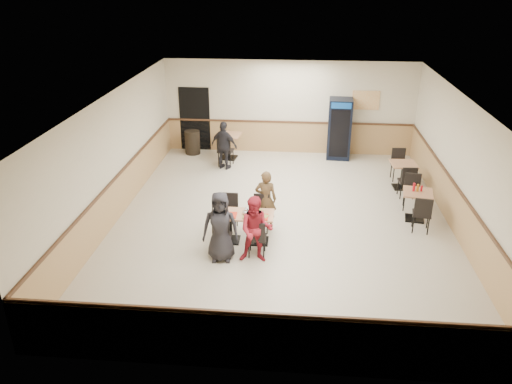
# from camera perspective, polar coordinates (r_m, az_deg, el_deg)

# --- Properties ---
(ground) EXTENTS (10.00, 10.00, 0.00)m
(ground) POSITION_cam_1_polar(r_m,az_deg,el_deg) (12.13, 2.97, -3.23)
(ground) COLOR beige
(ground) RESTS_ON ground
(room_shell) EXTENTS (10.00, 10.00, 10.00)m
(room_shell) POSITION_cam_1_polar(r_m,az_deg,el_deg) (14.30, 10.58, 3.27)
(room_shell) COLOR silver
(room_shell) RESTS_ON ground
(main_table) EXTENTS (1.28, 0.64, 0.69)m
(main_table) POSITION_cam_1_polar(r_m,az_deg,el_deg) (11.00, -1.31, -3.57)
(main_table) COLOR black
(main_table) RESTS_ON ground
(main_chairs) EXTENTS (1.14, 1.50, 0.87)m
(main_chairs) POSITION_cam_1_polar(r_m,az_deg,el_deg) (11.01, -1.55, -3.66)
(main_chairs) COLOR black
(main_chairs) RESTS_ON ground
(diner_woman_left) EXTENTS (0.78, 0.54, 1.52)m
(diner_woman_left) POSITION_cam_1_polar(r_m,az_deg,el_deg) (10.23, -4.09, -3.99)
(diner_woman_left) COLOR black
(diner_woman_left) RESTS_ON ground
(diner_woman_right) EXTENTS (0.71, 0.56, 1.44)m
(diner_woman_right) POSITION_cam_1_polar(r_m,az_deg,el_deg) (10.16, 0.01, -4.35)
(diner_woman_right) COLOR maroon
(diner_woman_right) RESTS_ON ground
(diner_man_opposite) EXTENTS (0.52, 0.35, 1.39)m
(diner_man_opposite) POSITION_cam_1_polar(r_m,az_deg,el_deg) (11.55, 1.12, -0.82)
(diner_man_opposite) COLOR #4E3921
(diner_man_opposite) RESTS_ON ground
(lone_diner) EXTENTS (0.93, 0.65, 1.47)m
(lone_diner) POSITION_cam_1_polar(r_m,az_deg,el_deg) (15.04, -3.65, 5.32)
(lone_diner) COLOR black
(lone_diner) RESTS_ON ground
(tabletop_clutter) EXTENTS (1.12, 0.56, 0.12)m
(tabletop_clutter) POSITION_cam_1_polar(r_m,az_deg,el_deg) (10.81, -1.46, -2.56)
(tabletop_clutter) COLOR red
(tabletop_clutter) RESTS_ON main_table
(side_table_near) EXTENTS (0.78, 0.78, 0.73)m
(side_table_near) POSITION_cam_1_polar(r_m,az_deg,el_deg) (12.55, 17.90, -1.01)
(side_table_near) COLOR black
(side_table_near) RESTS_ON ground
(side_table_near_chair_south) EXTENTS (0.49, 0.49, 0.92)m
(side_table_near_chair_south) POSITION_cam_1_polar(r_m,az_deg,el_deg) (12.05, 18.43, -2.27)
(side_table_near_chair_south) COLOR black
(side_table_near_chair_south) RESTS_ON ground
(side_table_near_chair_north) EXTENTS (0.49, 0.49, 0.92)m
(side_table_near_chair_north) POSITION_cam_1_polar(r_m,az_deg,el_deg) (13.08, 17.39, -0.02)
(side_table_near_chair_north) COLOR black
(side_table_near_chair_north) RESTS_ON ground
(side_table_far) EXTENTS (0.72, 0.72, 0.73)m
(side_table_far) POSITION_cam_1_polar(r_m,az_deg,el_deg) (14.29, 16.43, 2.26)
(side_table_far) COLOR black
(side_table_far) RESTS_ON ground
(side_table_far_chair_south) EXTENTS (0.45, 0.45, 0.93)m
(side_table_far_chair_south) POSITION_cam_1_polar(r_m,az_deg,el_deg) (13.76, 16.84, 1.27)
(side_table_far_chair_south) COLOR black
(side_table_far_chair_south) RESTS_ON ground
(side_table_far_chair_north) EXTENTS (0.45, 0.45, 0.93)m
(side_table_far_chair_north) POSITION_cam_1_polar(r_m,az_deg,el_deg) (14.83, 16.03, 3.01)
(side_table_far_chair_north) COLOR black
(side_table_far_chair_north) RESTS_ON ground
(condiment_caddy) EXTENTS (0.23, 0.06, 0.20)m
(condiment_caddy) POSITION_cam_1_polar(r_m,az_deg,el_deg) (12.46, 17.91, 0.48)
(condiment_caddy) COLOR red
(condiment_caddy) RESTS_ON side_table_near
(back_table) EXTENTS (0.83, 0.83, 0.80)m
(back_table) POSITION_cam_1_polar(r_m,az_deg,el_deg) (15.95, -3.15, 5.67)
(back_table) COLOR black
(back_table) RESTS_ON ground
(back_table_chair_lone) EXTENTS (0.52, 0.52, 1.01)m
(back_table_chair_lone) POSITION_cam_1_polar(r_m,az_deg,el_deg) (15.36, -3.48, 4.83)
(back_table_chair_lone) COLOR black
(back_table_chair_lone) RESTS_ON ground
(pepsi_cooler) EXTENTS (0.76, 0.77, 1.91)m
(pepsi_cooler) POSITION_cam_1_polar(r_m,az_deg,el_deg) (16.09, 9.51, 7.13)
(pepsi_cooler) COLOR black
(pepsi_cooler) RESTS_ON ground
(trash_bin) EXTENTS (0.49, 0.49, 0.77)m
(trash_bin) POSITION_cam_1_polar(r_m,az_deg,el_deg) (16.54, -7.27, 5.66)
(trash_bin) COLOR black
(trash_bin) RESTS_ON ground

